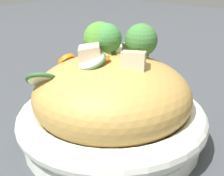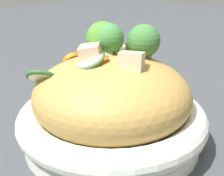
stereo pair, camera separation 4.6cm
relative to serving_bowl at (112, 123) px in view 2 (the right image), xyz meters
name	(u,v)px [view 2 (the right image)]	position (x,y,z in m)	size (l,w,h in m)	color
ground_plane	(112,141)	(0.00, 0.00, -0.03)	(3.00, 3.00, 0.00)	#3A3D42
serving_bowl	(112,123)	(0.00, 0.00, 0.00)	(0.28, 0.28, 0.06)	white
noodle_heap	(112,95)	(0.00, 0.00, 0.05)	(0.23, 0.23, 0.12)	#B48A44
broccoli_florets	(119,40)	(0.03, 0.02, 0.12)	(0.11, 0.12, 0.06)	#A0B775
carrot_coins	(81,58)	(0.00, 0.07, 0.09)	(0.06, 0.12, 0.04)	orange
zucchini_slices	(86,63)	(-0.02, 0.03, 0.09)	(0.18, 0.11, 0.06)	beige
chicken_chunks	(118,56)	(0.01, 0.00, 0.10)	(0.12, 0.10, 0.03)	#CFB28F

